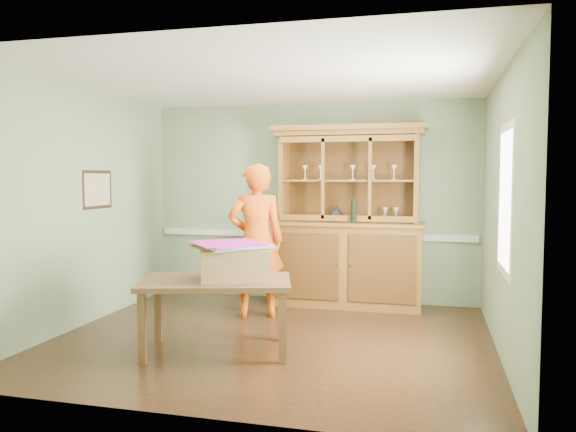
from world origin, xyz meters
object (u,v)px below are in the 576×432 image
(china_hutch, at_px, (347,243))
(person, at_px, (256,241))
(cardboard_box, at_px, (234,264))
(dining_table, at_px, (216,288))

(china_hutch, xyz_separation_m, person, (-0.98, -0.88, 0.10))
(cardboard_box, height_order, person, person)
(cardboard_box, xyz_separation_m, person, (-0.21, 1.37, 0.07))
(china_hutch, height_order, dining_table, china_hutch)
(dining_table, relative_size, person, 0.86)
(china_hutch, bearing_deg, dining_table, -112.22)
(dining_table, height_order, cardboard_box, cardboard_box)
(dining_table, bearing_deg, china_hutch, 52.13)
(dining_table, bearing_deg, cardboard_box, 1.66)
(china_hutch, relative_size, cardboard_box, 3.69)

